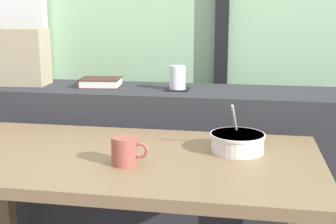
{
  "coord_description": "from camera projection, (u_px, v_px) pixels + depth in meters",
  "views": [
    {
      "loc": [
        0.38,
        -1.39,
        1.16
      ],
      "look_at": [
        0.07,
        0.33,
        0.78
      ],
      "focal_mm": 48.08,
      "sensor_mm": 36.0,
      "label": 1
    }
  ],
  "objects": [
    {
      "name": "ceramic_mug",
      "position": [
        125.0,
        151.0,
        1.34
      ],
      "size": [
        0.11,
        0.08,
        0.08
      ],
      "color": "#9E4C42",
      "rests_on": "breakfast_table"
    },
    {
      "name": "coaster_square",
      "position": [
        177.0,
        89.0,
        1.97
      ],
      "size": [
        0.1,
        0.1,
        0.0
      ],
      "primitive_type": "cube",
      "color": "black",
      "rests_on": "dark_console_ledge"
    },
    {
      "name": "breakfast_table",
      "position": [
        121.0,
        185.0,
        1.47
      ],
      "size": [
        1.28,
        0.65,
        0.72
      ],
      "color": "brown",
      "rests_on": "ground"
    },
    {
      "name": "dark_console_ledge",
      "position": [
        161.0,
        177.0,
        2.09
      ],
      "size": [
        2.8,
        0.38,
        0.83
      ],
      "primitive_type": "cube",
      "color": "#2D2D33",
      "rests_on": "ground"
    },
    {
      "name": "closed_book",
      "position": [
        101.0,
        82.0,
        2.06
      ],
      "size": [
        0.2,
        0.17,
        0.04
      ],
      "color": "#47231E",
      "rests_on": "dark_console_ledge"
    },
    {
      "name": "throw_pillow",
      "position": [
        13.0,
        57.0,
        2.09
      ],
      "size": [
        0.33,
        0.16,
        0.26
      ],
      "primitive_type": "cube",
      "rotation": [
        0.0,
        0.0,
        0.06
      ],
      "color": "tan",
      "rests_on": "dark_console_ledge"
    },
    {
      "name": "juice_glass",
      "position": [
        177.0,
        78.0,
        1.96
      ],
      "size": [
        0.07,
        0.07,
        0.1
      ],
      "color": "white",
      "rests_on": "coaster_square"
    },
    {
      "name": "soup_bowl",
      "position": [
        237.0,
        142.0,
        1.47
      ],
      "size": [
        0.18,
        0.18,
        0.16
      ],
      "color": "silver",
      "rests_on": "breakfast_table"
    }
  ]
}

